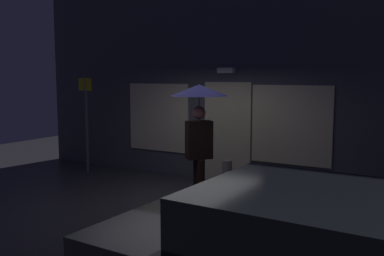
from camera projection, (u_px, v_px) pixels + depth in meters
name	position (u px, v px, depth m)	size (l,w,h in m)	color
ground_plane	(173.00, 208.00, 7.78)	(18.00, 18.00, 0.00)	#38353A
building_facade	(231.00, 79.00, 9.52)	(10.53, 0.48, 4.59)	#4C4C56
person_with_umbrella	(199.00, 113.00, 7.78)	(1.04, 1.04, 2.18)	black
street_sign_post	(86.00, 117.00, 10.52)	(0.40, 0.07, 2.38)	#595B60
sidewalk_bollard	(249.00, 184.00, 8.39)	(0.23, 0.23, 0.53)	slate
sidewalk_bollard_2	(227.00, 174.00, 9.05)	(0.21, 0.21, 0.60)	#9E998E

